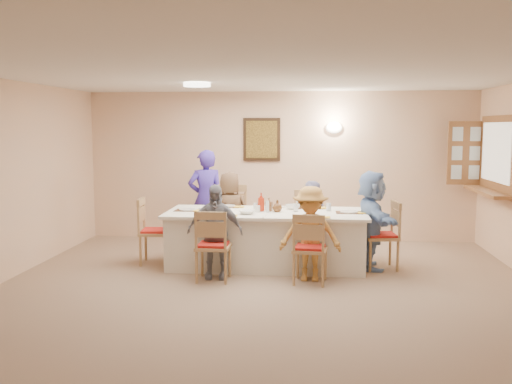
# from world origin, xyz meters

# --- Properties ---
(ground) EXTENTS (7.00, 7.00, 0.00)m
(ground) POSITION_xyz_m (0.00, 0.00, 0.00)
(ground) COLOR #90735D
(room_walls) EXTENTS (7.00, 7.00, 7.00)m
(room_walls) POSITION_xyz_m (0.00, 0.00, 1.51)
(room_walls) COLOR beige
(room_walls) RESTS_ON ground
(wall_picture) EXTENTS (0.62, 0.05, 0.72)m
(wall_picture) POSITION_xyz_m (-0.30, 3.46, 1.70)
(wall_picture) COLOR black
(wall_picture) RESTS_ON room_walls
(wall_sconce) EXTENTS (0.26, 0.09, 0.18)m
(wall_sconce) POSITION_xyz_m (0.90, 3.44, 1.90)
(wall_sconce) COLOR white
(wall_sconce) RESTS_ON room_walls
(ceiling_light) EXTENTS (0.36, 0.36, 0.05)m
(ceiling_light) POSITION_xyz_m (-1.00, 1.50, 2.47)
(ceiling_light) COLOR white
(ceiling_light) RESTS_ON room_walls
(serving_hatch) EXTENTS (0.06, 1.50, 1.15)m
(serving_hatch) POSITION_xyz_m (3.21, 2.40, 1.50)
(serving_hatch) COLOR #915F35
(serving_hatch) RESTS_ON room_walls
(hatch_sill) EXTENTS (0.30, 1.50, 0.05)m
(hatch_sill) POSITION_xyz_m (3.09, 2.40, 0.97)
(hatch_sill) COLOR #915F35
(hatch_sill) RESTS_ON room_walls
(shutter_door) EXTENTS (0.55, 0.04, 1.00)m
(shutter_door) POSITION_xyz_m (2.95, 3.16, 1.50)
(shutter_door) COLOR #915F35
(shutter_door) RESTS_ON room_walls
(dining_table) EXTENTS (2.72, 1.15, 0.76)m
(dining_table) POSITION_xyz_m (-0.08, 1.59, 0.38)
(dining_table) COLOR white
(dining_table) RESTS_ON ground
(chair_back_left) EXTENTS (0.51, 0.51, 1.03)m
(chair_back_left) POSITION_xyz_m (-0.68, 2.39, 0.52)
(chair_back_left) COLOR tan
(chair_back_left) RESTS_ON ground
(chair_back_right) EXTENTS (0.54, 0.54, 0.97)m
(chair_back_right) POSITION_xyz_m (0.52, 2.39, 0.48)
(chair_back_right) COLOR tan
(chair_back_right) RESTS_ON ground
(chair_front_left) EXTENTS (0.44, 0.44, 0.90)m
(chair_front_left) POSITION_xyz_m (-0.68, 0.79, 0.45)
(chair_front_left) COLOR tan
(chair_front_left) RESTS_ON ground
(chair_front_right) EXTENTS (0.47, 0.47, 0.89)m
(chair_front_right) POSITION_xyz_m (0.52, 0.79, 0.44)
(chair_front_right) COLOR tan
(chair_front_right) RESTS_ON ground
(chair_left_end) EXTENTS (0.48, 0.48, 0.93)m
(chair_left_end) POSITION_xyz_m (-1.63, 1.59, 0.47)
(chair_left_end) COLOR tan
(chair_left_end) RESTS_ON ground
(chair_right_end) EXTENTS (0.50, 0.50, 0.93)m
(chair_right_end) POSITION_xyz_m (1.47, 1.59, 0.46)
(chair_right_end) COLOR tan
(chair_right_end) RESTS_ON ground
(diner_back_left) EXTENTS (0.64, 0.44, 1.25)m
(diner_back_left) POSITION_xyz_m (-0.68, 2.27, 0.62)
(diner_back_left) COLOR brown
(diner_back_left) RESTS_ON ground
(diner_back_right) EXTENTS (0.69, 0.62, 1.12)m
(diner_back_right) POSITION_xyz_m (0.52, 2.27, 0.56)
(diner_back_right) COLOR #8D8CBC
(diner_back_right) RESTS_ON ground
(diner_front_left) EXTENTS (0.73, 0.36, 1.20)m
(diner_front_left) POSITION_xyz_m (-0.68, 0.91, 0.60)
(diner_front_left) COLOR gray
(diner_front_left) RESTS_ON ground
(diner_front_right) EXTENTS (0.80, 0.49, 1.18)m
(diner_front_right) POSITION_xyz_m (0.52, 0.91, 0.59)
(diner_front_right) COLOR gold
(diner_front_right) RESTS_ON ground
(diner_right_end) EXTENTS (1.35, 0.74, 1.33)m
(diner_right_end) POSITION_xyz_m (1.34, 1.59, 0.67)
(diner_right_end) COLOR #86ABE3
(diner_right_end) RESTS_ON ground
(caregiver) EXTENTS (0.80, 0.73, 1.55)m
(caregiver) POSITION_xyz_m (-1.13, 2.74, 0.78)
(caregiver) COLOR #4732B8
(caregiver) RESTS_ON ground
(placemat_fl) EXTENTS (0.35, 0.26, 0.01)m
(placemat_fl) POSITION_xyz_m (-0.68, 1.17, 0.76)
(placemat_fl) COLOR #472B19
(placemat_fl) RESTS_ON dining_table
(plate_fl) EXTENTS (0.23, 0.23, 0.01)m
(plate_fl) POSITION_xyz_m (-0.68, 1.17, 0.77)
(plate_fl) COLOR white
(plate_fl) RESTS_ON dining_table
(napkin_fl) EXTENTS (0.15, 0.15, 0.01)m
(napkin_fl) POSITION_xyz_m (-0.50, 1.12, 0.77)
(napkin_fl) COLOR yellow
(napkin_fl) RESTS_ON dining_table
(placemat_fr) EXTENTS (0.34, 0.25, 0.01)m
(placemat_fr) POSITION_xyz_m (0.52, 1.17, 0.76)
(placemat_fr) COLOR #472B19
(placemat_fr) RESTS_ON dining_table
(plate_fr) EXTENTS (0.23, 0.23, 0.01)m
(plate_fr) POSITION_xyz_m (0.52, 1.17, 0.77)
(plate_fr) COLOR white
(plate_fr) RESTS_ON dining_table
(napkin_fr) EXTENTS (0.14, 0.14, 0.01)m
(napkin_fr) POSITION_xyz_m (0.70, 1.12, 0.77)
(napkin_fr) COLOR yellow
(napkin_fr) RESTS_ON dining_table
(placemat_bl) EXTENTS (0.37, 0.27, 0.01)m
(placemat_bl) POSITION_xyz_m (-0.68, 2.01, 0.76)
(placemat_bl) COLOR #472B19
(placemat_bl) RESTS_ON dining_table
(plate_bl) EXTENTS (0.23, 0.23, 0.01)m
(plate_bl) POSITION_xyz_m (-0.68, 2.01, 0.77)
(plate_bl) COLOR white
(plate_bl) RESTS_ON dining_table
(napkin_bl) EXTENTS (0.13, 0.13, 0.01)m
(napkin_bl) POSITION_xyz_m (-0.50, 1.96, 0.77)
(napkin_bl) COLOR yellow
(napkin_bl) RESTS_ON dining_table
(placemat_br) EXTENTS (0.37, 0.27, 0.01)m
(placemat_br) POSITION_xyz_m (0.52, 2.01, 0.76)
(placemat_br) COLOR #472B19
(placemat_br) RESTS_ON dining_table
(plate_br) EXTENTS (0.25, 0.25, 0.02)m
(plate_br) POSITION_xyz_m (0.52, 2.01, 0.77)
(plate_br) COLOR white
(plate_br) RESTS_ON dining_table
(napkin_br) EXTENTS (0.15, 0.15, 0.01)m
(napkin_br) POSITION_xyz_m (0.70, 1.96, 0.77)
(napkin_br) COLOR yellow
(napkin_br) RESTS_ON dining_table
(placemat_le) EXTENTS (0.33, 0.25, 0.01)m
(placemat_le) POSITION_xyz_m (-1.18, 1.59, 0.76)
(placemat_le) COLOR #472B19
(placemat_le) RESTS_ON dining_table
(plate_le) EXTENTS (0.23, 0.23, 0.01)m
(plate_le) POSITION_xyz_m (-1.18, 1.59, 0.77)
(plate_le) COLOR white
(plate_le) RESTS_ON dining_table
(napkin_le) EXTENTS (0.14, 0.14, 0.01)m
(napkin_le) POSITION_xyz_m (-1.00, 1.54, 0.77)
(napkin_le) COLOR yellow
(napkin_le) RESTS_ON dining_table
(placemat_re) EXTENTS (0.35, 0.26, 0.01)m
(placemat_re) POSITION_xyz_m (1.04, 1.59, 0.76)
(placemat_re) COLOR #472B19
(placemat_re) RESTS_ON dining_table
(plate_re) EXTENTS (0.24, 0.24, 0.01)m
(plate_re) POSITION_xyz_m (1.04, 1.59, 0.77)
(plate_re) COLOR white
(plate_re) RESTS_ON dining_table
(napkin_re) EXTENTS (0.13, 0.13, 0.01)m
(napkin_re) POSITION_xyz_m (1.22, 1.54, 0.77)
(napkin_re) COLOR yellow
(napkin_re) RESTS_ON dining_table
(teacup_a) EXTENTS (0.13, 0.13, 0.08)m
(teacup_a) POSITION_xyz_m (-0.90, 1.29, 0.80)
(teacup_a) COLOR white
(teacup_a) RESTS_ON dining_table
(teacup_b) EXTENTS (0.14, 0.14, 0.09)m
(teacup_b) POSITION_xyz_m (0.36, 2.15, 0.80)
(teacup_b) COLOR white
(teacup_b) RESTS_ON dining_table
(bowl_a) EXTENTS (0.27, 0.27, 0.05)m
(bowl_a) POSITION_xyz_m (-0.32, 1.34, 0.79)
(bowl_a) COLOR white
(bowl_a) RESTS_ON dining_table
(bowl_b) EXTENTS (0.31, 0.31, 0.06)m
(bowl_b) POSITION_xyz_m (0.27, 1.86, 0.79)
(bowl_b) COLOR white
(bowl_b) RESTS_ON dining_table
(condiment_ketchup) EXTENTS (0.14, 0.14, 0.25)m
(condiment_ketchup) POSITION_xyz_m (-0.15, 1.62, 0.89)
(condiment_ketchup) COLOR red
(condiment_ketchup) RESTS_ON dining_table
(condiment_brown) EXTENTS (0.12, 0.13, 0.18)m
(condiment_brown) POSITION_xyz_m (-0.04, 1.64, 0.85)
(condiment_brown) COLOR #593417
(condiment_brown) RESTS_ON dining_table
(condiment_malt) EXTENTS (0.19, 0.19, 0.16)m
(condiment_malt) POSITION_xyz_m (0.08, 1.58, 0.84)
(condiment_malt) COLOR #593417
(condiment_malt) RESTS_ON dining_table
(drinking_glass) EXTENTS (0.07, 0.07, 0.10)m
(drinking_glass) POSITION_xyz_m (-0.23, 1.64, 0.82)
(drinking_glass) COLOR silver
(drinking_glass) RESTS_ON dining_table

